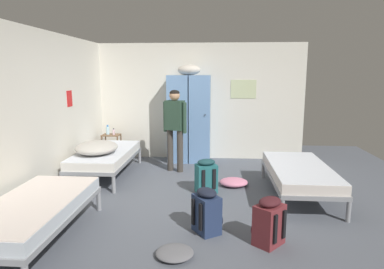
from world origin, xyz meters
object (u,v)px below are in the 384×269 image
object	(u,v)px
backpack_maroon	(268,222)
clothes_pile_pink	(234,182)
locker_bank	(189,117)
shelf_unit	(112,145)
bed_left_rear	(106,156)
backpack_teal	(206,177)
bed_right	(299,172)
person_traveler	(175,123)
water_bottle	(108,130)
lotion_bottle	(114,132)
bedding_heap	(97,147)
clothes_pile_grey	(175,253)
bed_left_front	(33,210)
backpack_navy	(207,212)

from	to	relation	value
backpack_maroon	clothes_pile_pink	world-z (taller)	backpack_maroon
locker_bank	shelf_unit	world-z (taller)	locker_bank
locker_bank	bed_left_rear	bearing A→B (deg)	-140.79
backpack_maroon	backpack_teal	xyz separation A→B (m)	(-0.75, 1.63, 0.00)
bed_right	person_traveler	distance (m)	2.48
water_bottle	backpack_teal	bearing A→B (deg)	-41.17
shelf_unit	bed_left_rear	xyz separation A→B (m)	(0.25, -1.15, 0.04)
locker_bank	lotion_bottle	world-z (taller)	locker_bank
shelf_unit	backpack_maroon	bearing A→B (deg)	-50.94
shelf_unit	lotion_bottle	world-z (taller)	lotion_bottle
backpack_teal	water_bottle	bearing A→B (deg)	138.83
shelf_unit	person_traveler	distance (m)	1.79
bedding_heap	locker_bank	bearing A→B (deg)	44.05
locker_bank	clothes_pile_pink	world-z (taller)	locker_bank
bed_right	lotion_bottle	distance (m)	4.02
bed_left_rear	backpack_maroon	world-z (taller)	backpack_maroon
lotion_bottle	shelf_unit	bearing A→B (deg)	150.26
backpack_teal	clothes_pile_pink	xyz separation A→B (m)	(0.46, 0.34, -0.20)
locker_bank	bed_left_rear	xyz separation A→B (m)	(-1.46, -1.19, -0.59)
shelf_unit	water_bottle	distance (m)	0.33
shelf_unit	backpack_maroon	distance (m)	4.58
backpack_teal	clothes_pile_grey	xyz separation A→B (m)	(-0.26, -1.98, -0.22)
bed_right	lotion_bottle	bearing A→B (deg)	151.04
shelf_unit	backpack_teal	xyz separation A→B (m)	(2.14, -1.92, -0.09)
bed_left_front	water_bottle	size ratio (longest dim) A/B	9.15
shelf_unit	clothes_pile_grey	xyz separation A→B (m)	(1.87, -3.90, -0.30)
bed_left_front	bed_left_rear	world-z (taller)	same
bed_right	backpack_teal	size ratio (longest dim) A/B	3.45
locker_bank	clothes_pile_grey	xyz separation A→B (m)	(0.16, -3.94, -0.93)
bed_left_front	bed_left_rear	xyz separation A→B (m)	(0.00, 2.54, 0.00)
backpack_navy	clothes_pile_grey	world-z (taller)	backpack_navy
lotion_bottle	backpack_maroon	xyz separation A→B (m)	(2.81, -3.51, -0.38)
clothes_pile_pink	backpack_navy	bearing A→B (deg)	-103.11
bed_right	backpack_maroon	xyz separation A→B (m)	(-0.70, -1.57, -0.12)
bedding_heap	clothes_pile_pink	world-z (taller)	bedding_heap
backpack_teal	clothes_pile_pink	size ratio (longest dim) A/B	1.15
clothes_pile_grey	bedding_heap	bearing A→B (deg)	124.32
shelf_unit	water_bottle	xyz separation A→B (m)	(-0.08, 0.02, 0.32)
bed_left_rear	water_bottle	xyz separation A→B (m)	(-0.33, 1.17, 0.28)
backpack_teal	locker_bank	bearing A→B (deg)	102.31
backpack_maroon	bed_left_front	bearing A→B (deg)	-177.10
bed_left_front	backpack_maroon	xyz separation A→B (m)	(2.63, 0.13, -0.12)
bedding_heap	clothes_pile_grey	bearing A→B (deg)	-55.68
water_bottle	clothes_pile_pink	size ratio (longest dim) A/B	0.43
backpack_maroon	locker_bank	bearing A→B (deg)	108.07
bedding_heap	lotion_bottle	size ratio (longest dim) A/B	5.59
bed_right	water_bottle	bearing A→B (deg)	151.32
lotion_bottle	backpack_teal	xyz separation A→B (m)	(2.07, -1.88, -0.38)
water_bottle	lotion_bottle	distance (m)	0.16
backpack_navy	clothes_pile_grey	xyz separation A→B (m)	(-0.32, -0.59, -0.22)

